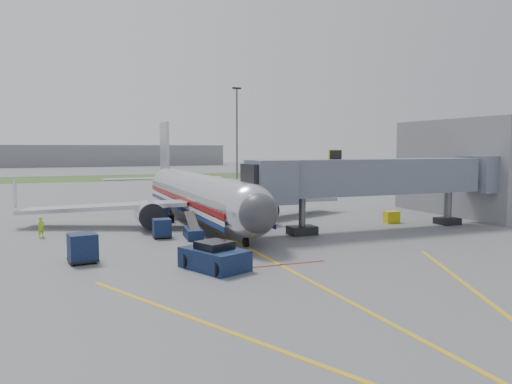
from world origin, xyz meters
name	(u,v)px	position (x,y,z in m)	size (l,w,h in m)	color
ground	(256,252)	(0.00, 0.00, 0.00)	(400.00, 400.00, 0.00)	#565659
grass_strip	(116,178)	(0.00, 90.00, 0.01)	(300.00, 25.00, 0.01)	#2D4C1E
apron_markings	(306,279)	(0.00, -7.40, 0.00)	(21.52, 50.00, 0.01)	gold
airliner	(198,194)	(0.00, 15.25, 2.65)	(32.10, 35.67, 10.25)	silver
jet_bridge	(374,178)	(12.86, 5.00, 4.47)	(25.30, 4.00, 6.90)	slate
terminal	(481,167)	(30.00, 10.00, 5.00)	(10.00, 16.00, 10.00)	slate
light_mast_right	(237,131)	(25.00, 75.00, 10.78)	(2.00, 0.44, 20.40)	#595B60
distant_terminal	(65,156)	(-10.00, 170.00, 4.00)	(120.00, 14.00, 8.00)	slate
pushback_tug	(214,258)	(-4.00, -3.50, 0.69)	(3.77, 4.57, 1.64)	#0C1235
baggage_cart_a	(162,228)	(-4.92, 7.70, 0.77)	(1.45, 1.45, 1.50)	#0C1235
baggage_cart_b	(83,248)	(-11.07, 1.02, 0.92)	(1.88, 1.88, 1.82)	#0C1235
baggage_cart_c	(162,211)	(-3.00, 17.50, 0.88)	(2.07, 2.07, 1.73)	#0C1235
belt_loader	(193,232)	(-2.64, 6.82, 0.46)	(1.54, 3.87, 1.85)	#0C1235
ground_power_cart	(392,217)	(16.85, 7.76, 0.53)	(1.40, 0.98, 1.08)	#D3C30C
ramp_worker	(41,227)	(-13.74, 11.42, 0.82)	(0.60, 0.39, 1.64)	#A3D418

